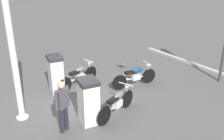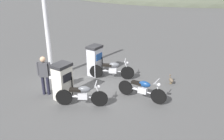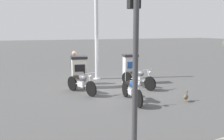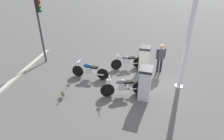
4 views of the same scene
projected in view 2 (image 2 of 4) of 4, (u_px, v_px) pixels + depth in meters
The scene contains 9 objects.
ground_plane at pixel (88, 87), 10.70m from camera, with size 120.00×120.00×0.00m, color #4C4C4C.
fuel_pump_near at pixel (63, 81), 9.44m from camera, with size 0.71×0.80×1.50m.
fuel_pump_far at pixel (95, 60), 11.64m from camera, with size 0.67×0.79×1.49m.
motorcycle_near_pump at pixel (82, 94), 9.03m from camera, with size 1.89×0.85×0.96m.
motorcycle_far_pump at pixel (112, 70), 11.34m from camera, with size 2.06×0.82×0.96m.
motorcycle_extra at pixel (142, 89), 9.47m from camera, with size 2.06×0.58×0.96m.
attendant_person at pixel (44, 73), 9.69m from camera, with size 0.56×0.32×1.67m.
wandering_duck at pixel (171, 80), 10.88m from camera, with size 0.33×0.37×0.41m.
canopy_support_pole at pixel (47, 34), 10.79m from camera, with size 0.40×0.40×4.47m.
Camera 2 is at (5.04, -8.22, 4.83)m, focal length 38.42 mm.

